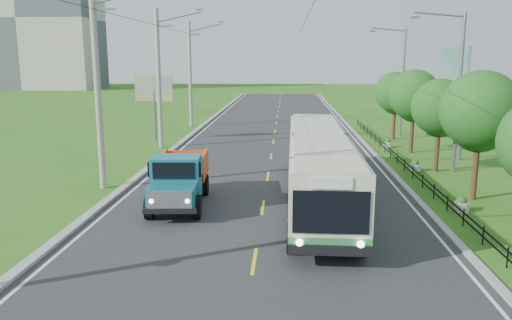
# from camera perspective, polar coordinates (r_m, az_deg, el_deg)

# --- Properties ---
(ground) EXTENTS (240.00, 240.00, 0.00)m
(ground) POSITION_cam_1_polar(r_m,az_deg,el_deg) (16.56, -0.21, -11.54)
(ground) COLOR #276417
(ground) RESTS_ON ground
(road) EXTENTS (14.00, 120.00, 0.02)m
(road) POSITION_cam_1_polar(r_m,az_deg,el_deg) (35.81, 1.83, 1.05)
(road) COLOR #28282B
(road) RESTS_ON ground
(curb_left) EXTENTS (0.40, 120.00, 0.15)m
(curb_left) POSITION_cam_1_polar(r_m,az_deg,el_deg) (36.71, -9.47, 1.26)
(curb_left) COLOR #9E9E99
(curb_left) RESTS_ON ground
(curb_right) EXTENTS (0.30, 120.00, 0.10)m
(curb_right) POSITION_cam_1_polar(r_m,az_deg,el_deg) (36.32, 13.18, 0.96)
(curb_right) COLOR #9E9E99
(curb_right) RESTS_ON ground
(edge_line_left) EXTENTS (0.12, 120.00, 0.00)m
(edge_line_left) POSITION_cam_1_polar(r_m,az_deg,el_deg) (36.60, -8.63, 1.17)
(edge_line_left) COLOR silver
(edge_line_left) RESTS_ON road
(edge_line_right) EXTENTS (0.12, 120.00, 0.00)m
(edge_line_right) POSITION_cam_1_polar(r_m,az_deg,el_deg) (36.24, 12.40, 0.93)
(edge_line_right) COLOR silver
(edge_line_right) RESTS_ON road
(centre_dash) EXTENTS (0.12, 2.20, 0.00)m
(centre_dash) POSITION_cam_1_polar(r_m,az_deg,el_deg) (16.55, -0.21, -11.47)
(centre_dash) COLOR yellow
(centre_dash) RESTS_ON road
(railing_right) EXTENTS (0.04, 40.00, 0.60)m
(railing_right) POSITION_cam_1_polar(r_m,az_deg,el_deg) (30.67, 16.62, -0.64)
(railing_right) COLOR black
(railing_right) RESTS_ON ground
(pole_near) EXTENTS (3.51, 0.32, 10.00)m
(pole_near) POSITION_cam_1_polar(r_m,az_deg,el_deg) (25.95, -17.58, 7.89)
(pole_near) COLOR gray
(pole_near) RESTS_ON ground
(pole_mid) EXTENTS (3.51, 0.32, 10.00)m
(pole_mid) POSITION_cam_1_polar(r_m,az_deg,el_deg) (37.40, -10.99, 9.13)
(pole_mid) COLOR gray
(pole_mid) RESTS_ON ground
(pole_far) EXTENTS (3.51, 0.32, 10.00)m
(pole_far) POSITION_cam_1_polar(r_m,az_deg,el_deg) (49.11, -7.50, 9.74)
(pole_far) COLOR gray
(pole_far) RESTS_ON ground
(tree_third) EXTENTS (3.60, 3.62, 6.00)m
(tree_third) POSITION_cam_1_polar(r_m,az_deg,el_deg) (25.11, 24.23, 4.77)
(tree_third) COLOR #382314
(tree_third) RESTS_ON ground
(tree_fourth) EXTENTS (3.24, 3.31, 5.40)m
(tree_fourth) POSITION_cam_1_polar(r_m,az_deg,el_deg) (30.80, 20.28, 5.37)
(tree_fourth) COLOR #382314
(tree_fourth) RESTS_ON ground
(tree_fifth) EXTENTS (3.48, 3.52, 5.80)m
(tree_fifth) POSITION_cam_1_polar(r_m,az_deg,el_deg) (36.54, 17.63, 6.81)
(tree_fifth) COLOR #382314
(tree_fifth) RESTS_ON ground
(tree_back) EXTENTS (3.30, 3.36, 5.50)m
(tree_back) POSITION_cam_1_polar(r_m,az_deg,el_deg) (42.39, 15.66, 7.21)
(tree_back) COLOR #382314
(tree_back) RESTS_ON ground
(streetlight_mid) EXTENTS (3.02, 0.20, 9.07)m
(streetlight_mid) POSITION_cam_1_polar(r_m,az_deg,el_deg) (30.81, 21.94, 7.72)
(streetlight_mid) COLOR slate
(streetlight_mid) RESTS_ON ground
(streetlight_far) EXTENTS (3.02, 0.20, 9.07)m
(streetlight_far) POSITION_cam_1_polar(r_m,az_deg,el_deg) (44.31, 16.25, 8.97)
(streetlight_far) COLOR slate
(streetlight_far) RESTS_ON ground
(planter_near) EXTENTS (0.64, 0.64, 0.67)m
(planter_near) POSITION_cam_1_polar(r_m,az_deg,el_deg) (23.37, 22.43, -4.78)
(planter_near) COLOR silver
(planter_near) RESTS_ON ground
(planter_mid) EXTENTS (0.64, 0.64, 0.67)m
(planter_mid) POSITION_cam_1_polar(r_m,az_deg,el_deg) (30.82, 17.70, -0.68)
(planter_mid) COLOR silver
(planter_mid) RESTS_ON ground
(planter_far) EXTENTS (0.64, 0.64, 0.67)m
(planter_far) POSITION_cam_1_polar(r_m,az_deg,el_deg) (38.48, 14.84, 1.81)
(planter_far) COLOR silver
(planter_far) RESTS_ON ground
(billboard_left) EXTENTS (3.00, 0.20, 5.20)m
(billboard_left) POSITION_cam_1_polar(r_m,az_deg,el_deg) (40.67, -11.58, 7.55)
(billboard_left) COLOR slate
(billboard_left) RESTS_ON ground
(billboard_right) EXTENTS (0.24, 6.00, 7.30)m
(billboard_right) POSITION_cam_1_polar(r_m,az_deg,el_deg) (37.01, 21.54, 8.92)
(billboard_right) COLOR slate
(billboard_right) RESTS_ON ground
(apartment_near) EXTENTS (28.00, 14.00, 30.00)m
(apartment_near) POSITION_cam_1_polar(r_m,az_deg,el_deg) (123.91, -24.22, 14.41)
(apartment_near) COLOR #B7B2A3
(apartment_near) RESTS_ON ground
(bus) EXTENTS (2.85, 16.08, 3.10)m
(bus) POSITION_cam_1_polar(r_m,az_deg,el_deg) (23.04, 7.10, -0.17)
(bus) COLOR #317C43
(bus) RESTS_ON ground
(dump_truck) EXTENTS (2.60, 5.86, 2.40)m
(dump_truck) POSITION_cam_1_polar(r_m,az_deg,el_deg) (22.50, -8.76, -1.81)
(dump_truck) COLOR #156E7F
(dump_truck) RESTS_ON ground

